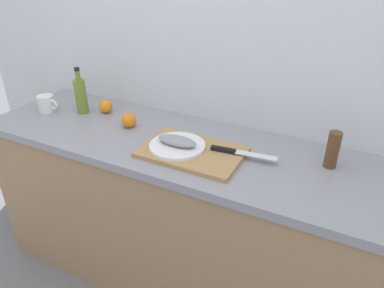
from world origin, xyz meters
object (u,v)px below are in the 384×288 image
(chef_knife, at_px, (235,152))
(coffee_mug_0, at_px, (47,104))
(cutting_board, at_px, (192,152))
(orange_0, at_px, (106,106))
(pepper_mill, at_px, (333,150))
(olive_oil_bottle, at_px, (81,95))
(fish_fillet, at_px, (177,141))
(white_plate, at_px, (177,146))

(chef_knife, bearing_deg, coffee_mug_0, 174.19)
(cutting_board, relative_size, chef_knife, 1.53)
(chef_knife, xyz_separation_m, coffee_mug_0, (-1.11, -0.00, 0.02))
(orange_0, relative_size, pepper_mill, 0.46)
(olive_oil_bottle, distance_m, pepper_mill, 1.31)
(fish_fillet, bearing_deg, cutting_board, 6.68)
(white_plate, bearing_deg, olive_oil_bottle, 168.05)
(olive_oil_bottle, distance_m, orange_0, 0.14)
(fish_fillet, bearing_deg, pepper_mill, 15.84)
(coffee_mug_0, height_order, orange_0, coffee_mug_0)
(fish_fillet, relative_size, coffee_mug_0, 1.47)
(cutting_board, bearing_deg, orange_0, 163.13)
(white_plate, bearing_deg, cutting_board, 6.68)
(cutting_board, xyz_separation_m, coffee_mug_0, (-0.93, 0.05, 0.04))
(white_plate, height_order, pepper_mill, pepper_mill)
(white_plate, xyz_separation_m, fish_fillet, (0.00, 0.00, 0.03))
(white_plate, bearing_deg, pepper_mill, 15.84)
(chef_knife, bearing_deg, pepper_mill, 10.85)
(cutting_board, distance_m, pepper_mill, 0.59)
(coffee_mug_0, bearing_deg, pepper_mill, 4.52)
(white_plate, bearing_deg, fish_fillet, 0.00)
(pepper_mill, bearing_deg, cutting_board, -163.06)
(chef_knife, bearing_deg, olive_oil_bottle, 169.08)
(olive_oil_bottle, xyz_separation_m, coffee_mug_0, (-0.18, -0.08, -0.05))
(coffee_mug_0, xyz_separation_m, orange_0, (0.30, 0.14, -0.01))
(olive_oil_bottle, bearing_deg, coffee_mug_0, -155.24)
(white_plate, distance_m, pepper_mill, 0.65)
(cutting_board, distance_m, coffee_mug_0, 0.93)
(cutting_board, xyz_separation_m, fish_fillet, (-0.07, -0.01, 0.04))
(orange_0, bearing_deg, fish_fillet, -19.55)
(coffee_mug_0, bearing_deg, cutting_board, -3.21)
(fish_fillet, bearing_deg, white_plate, 0.00)
(fish_fillet, bearing_deg, chef_knife, 14.31)
(olive_oil_bottle, bearing_deg, chef_knife, -4.93)
(chef_knife, relative_size, olive_oil_bottle, 1.15)
(chef_knife, xyz_separation_m, orange_0, (-0.81, 0.14, 0.01))
(white_plate, distance_m, coffee_mug_0, 0.86)
(chef_knife, height_order, olive_oil_bottle, olive_oil_bottle)
(olive_oil_bottle, relative_size, pepper_mill, 1.60)
(chef_knife, distance_m, coffee_mug_0, 1.11)
(cutting_board, height_order, white_plate, white_plate)
(fish_fillet, xyz_separation_m, coffee_mug_0, (-0.86, 0.06, -0.01))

